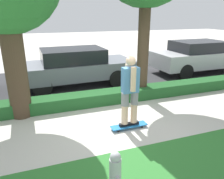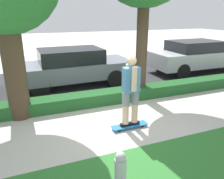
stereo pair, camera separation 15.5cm
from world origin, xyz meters
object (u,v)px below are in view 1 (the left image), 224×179
(skater_person, at_px, (130,90))
(fire_hydrant, at_px, (115,174))
(skateboard, at_px, (129,126))
(parked_car_rear, at_px, (199,56))
(parked_car_middle, at_px, (76,66))

(skater_person, distance_m, fire_hydrant, 2.21)
(skateboard, distance_m, parked_car_rear, 6.67)
(parked_car_rear, relative_size, fire_hydrant, 5.87)
(fire_hydrant, bearing_deg, parked_car_rear, 42.12)
(parked_car_rear, xyz_separation_m, fire_hydrant, (-6.39, -5.78, -0.41))
(skater_person, relative_size, parked_car_middle, 0.38)
(skater_person, xyz_separation_m, fire_hydrant, (-1.05, -1.84, -0.62))
(skateboard, height_order, skater_person, skater_person)
(parked_car_middle, xyz_separation_m, fire_hydrant, (-0.50, -5.78, -0.38))
(skater_person, distance_m, parked_car_rear, 6.64)
(skater_person, distance_m, parked_car_middle, 3.98)
(parked_car_middle, distance_m, parked_car_rear, 5.89)
(parked_car_middle, bearing_deg, skateboard, -84.03)
(skateboard, height_order, fire_hydrant, fire_hydrant)
(parked_car_middle, relative_size, fire_hydrant, 5.91)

